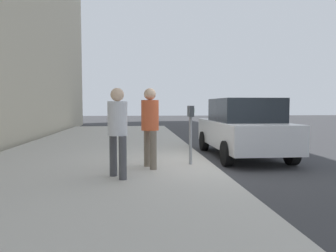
% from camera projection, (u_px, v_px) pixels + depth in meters
% --- Properties ---
extents(ground_plane, '(80.00, 80.00, 0.00)m').
position_uv_depth(ground_plane, '(210.00, 167.00, 8.06)').
color(ground_plane, '#38383A').
rests_on(ground_plane, ground).
extents(sidewalk_slab, '(28.00, 6.00, 0.15)m').
position_uv_depth(sidewalk_slab, '(90.00, 166.00, 7.77)').
color(sidewalk_slab, '#B7B2A8').
rests_on(sidewalk_slab, ground_plane).
extents(parking_meter, '(0.36, 0.12, 1.41)m').
position_uv_depth(parking_meter, '(191.00, 122.00, 7.58)').
color(parking_meter, gray).
rests_on(parking_meter, sidewalk_slab).
extents(pedestrian_at_meter, '(0.52, 0.39, 1.81)m').
position_uv_depth(pedestrian_at_meter, '(150.00, 121.00, 7.13)').
color(pedestrian_at_meter, '#726656').
rests_on(pedestrian_at_meter, sidewalk_slab).
extents(pedestrian_bystander, '(0.47, 0.38, 1.76)m').
position_uv_depth(pedestrian_bystander, '(118.00, 125.00, 6.15)').
color(pedestrian_bystander, '#47474C').
rests_on(pedestrian_bystander, sidewalk_slab).
extents(parked_sedan_near, '(4.40, 1.97, 1.77)m').
position_uv_depth(parked_sedan_near, '(243.00, 128.00, 9.59)').
color(parked_sedan_near, silver).
rests_on(parked_sedan_near, ground_plane).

